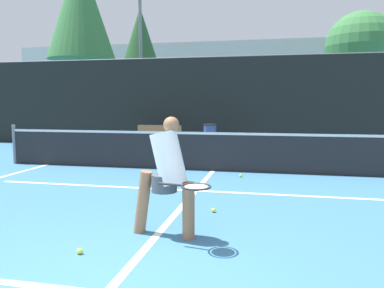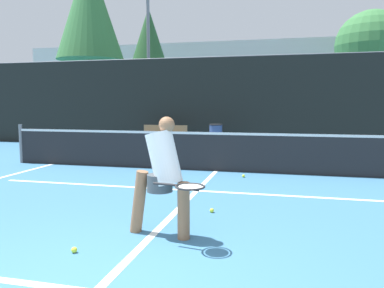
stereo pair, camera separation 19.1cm
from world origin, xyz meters
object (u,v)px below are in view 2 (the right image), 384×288
(player_practicing, at_px, (163,173))
(courtside_bench, at_px, (164,136))
(trash_bin, at_px, (216,137))
(parked_car, at_px, (330,126))

(player_practicing, distance_m, courtside_bench, 9.01)
(courtside_bench, relative_size, trash_bin, 1.78)
(player_practicing, distance_m, parked_car, 14.38)
(courtside_bench, bearing_deg, parked_car, 40.64)
(player_practicing, bearing_deg, courtside_bench, 116.78)
(courtside_bench, xyz_separation_m, parked_car, (6.29, 5.35, 0.14))
(trash_bin, relative_size, parked_car, 0.23)
(parked_car, bearing_deg, courtside_bench, -139.61)
(courtside_bench, relative_size, parked_car, 0.40)
(parked_car, bearing_deg, player_practicing, -104.28)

